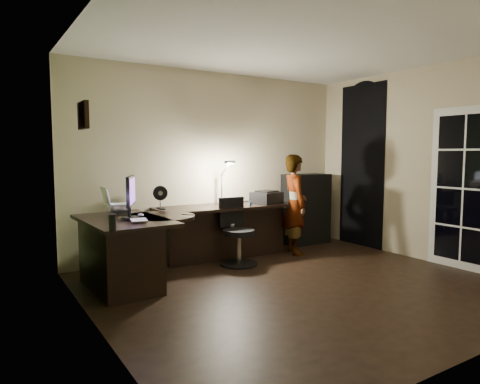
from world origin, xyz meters
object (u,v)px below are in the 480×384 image
person (295,204)px  monitor (129,203)px  desk_left (124,253)px  office_chair (239,232)px  desk_right (225,231)px  cabinet (306,209)px

person → monitor: bearing=116.5°
desk_left → monitor: bearing=-71.6°
monitor → office_chair: monitor is taller
desk_left → person: (2.66, 0.25, 0.35)m
desk_right → office_chair: 0.49m
cabinet → office_chair: 1.81m
desk_right → cabinet: (1.64, 0.12, 0.20)m
cabinet → person: person is taller
office_chair → desk_left: bearing=-173.6°
desk_left → office_chair: office_chair is taller
cabinet → monitor: size_ratio=2.27×
desk_right → person: person is taller
desk_right → cabinet: 1.66m
monitor → person: bearing=32.0°
office_chair → person: person is taller
cabinet → person: (-0.64, -0.48, 0.16)m
cabinet → monitor: (-3.26, -0.82, 0.38)m
monitor → person: (2.62, 0.34, -0.22)m
monitor → office_chair: (1.55, 0.22, -0.51)m
desk_left → person: person is taller
office_chair → person: size_ratio=0.61×
cabinet → monitor: cabinet is taller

